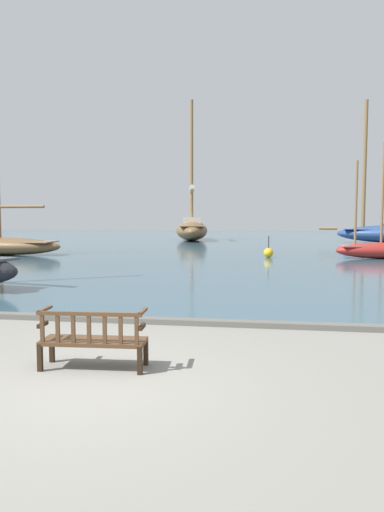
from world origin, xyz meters
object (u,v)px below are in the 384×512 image
sailboat_distant_harbor (383,248)px  sailboat_mid_port (192,228)px  park_bench (93,339)px  channel_buoy (268,253)px  sailboat_far_port (2,243)px

sailboat_distant_harbor → sailboat_mid_port: (-14.11, 20.72, 0.75)m
park_bench → channel_buoy: 20.41m
channel_buoy → sailboat_distant_harbor: bearing=2.2°
channel_buoy → sailboat_far_port: bearing=-177.9°
sailboat_distant_harbor → sailboat_far_port: sailboat_far_port is taller
park_bench → sailboat_far_port: 23.75m
channel_buoy → park_bench: bearing=-98.3°
sailboat_distant_harbor → channel_buoy: bearing=-177.8°
sailboat_mid_port → sailboat_far_port: bearing=-111.8°
park_bench → sailboat_mid_port: sailboat_mid_port is taller
sailboat_distant_harbor → park_bench: bearing=-114.5°
sailboat_distant_harbor → sailboat_mid_port: 25.08m
sailboat_far_port → channel_buoy: 16.35m
sailboat_far_port → sailboat_mid_port: bearing=68.2°
sailboat_distant_harbor → sailboat_far_port: bearing=-177.9°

